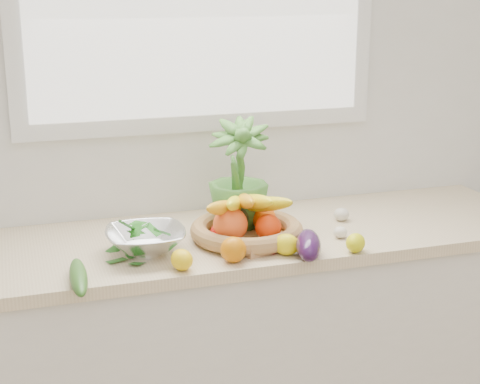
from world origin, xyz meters
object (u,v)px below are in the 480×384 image
object	(u,v)px
fruit_basket	(246,224)
colander_with_spinach	(145,235)
cucumber	(78,277)
potted_herb	(238,173)
apple	(222,233)
eggplant	(308,245)

from	to	relation	value
fruit_basket	colander_with_spinach	world-z (taller)	fruit_basket
cucumber	potted_herb	distance (m)	0.68
potted_herb	fruit_basket	xyz separation A→B (m)	(-0.01, -0.11, -0.14)
apple	eggplant	xyz separation A→B (m)	(0.22, -0.20, 0.00)
potted_herb	fruit_basket	bearing A→B (deg)	-95.48
cucumber	eggplant	bearing A→B (deg)	0.01
apple	eggplant	bearing A→B (deg)	-41.92
eggplant	fruit_basket	world-z (taller)	fruit_basket
colander_with_spinach	eggplant	bearing A→B (deg)	-20.99
eggplant	colander_with_spinach	world-z (taller)	colander_with_spinach
eggplant	potted_herb	distance (m)	0.38
colander_with_spinach	apple	bearing A→B (deg)	3.75
apple	potted_herb	world-z (taller)	potted_herb
eggplant	colander_with_spinach	distance (m)	0.50
potted_herb	apple	bearing A→B (deg)	-126.64
eggplant	cucumber	size ratio (longest dim) A/B	0.76
cucumber	colander_with_spinach	bearing A→B (deg)	38.73
fruit_basket	apple	bearing A→B (deg)	-168.76
cucumber	fruit_basket	bearing A→B (deg)	20.83
apple	eggplant	world-z (taller)	eggplant
potted_herb	colander_with_spinach	bearing A→B (deg)	-156.95
eggplant	fruit_basket	bearing A→B (deg)	121.65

